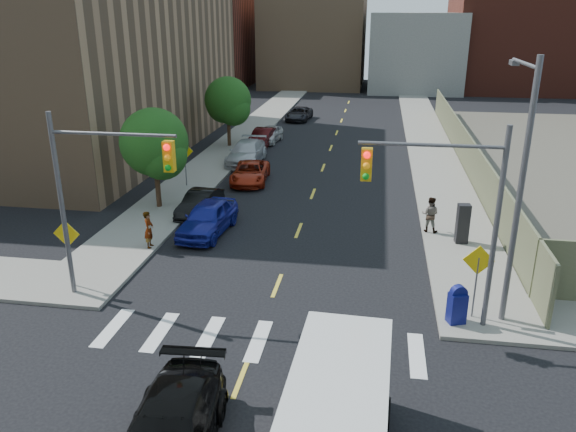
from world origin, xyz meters
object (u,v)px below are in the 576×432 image
(parked_car_grey, at_px, (299,114))
(mailbox, at_px, (457,305))
(parked_car_red, at_px, (250,172))
(pedestrian_west, at_px, (149,229))
(cargo_van, at_px, (337,421))
(parked_car_maroon, at_px, (263,137))
(payphone, at_px, (463,224))
(parked_car_silver, at_px, (247,153))
(parked_car_white, at_px, (269,134))
(pedestrian_east, at_px, (430,214))
(parked_car_black, at_px, (200,203))
(parked_car_blue, at_px, (208,218))

(parked_car_grey, distance_m, mailbox, 39.08)
(parked_car_red, height_order, parked_car_grey, parked_car_red)
(pedestrian_west, bearing_deg, cargo_van, -148.99)
(parked_car_maroon, distance_m, payphone, 22.90)
(parked_car_silver, bearing_deg, parked_car_white, 87.81)
(parked_car_silver, xyz_separation_m, pedestrian_east, (11.79, -11.77, 0.24))
(parked_car_red, xyz_separation_m, parked_car_white, (-1.00, 11.54, 0.03))
(pedestrian_west, bearing_deg, parked_car_silver, -10.73)
(parked_car_black, bearing_deg, pedestrian_west, -94.12)
(parked_car_blue, distance_m, payphone, 11.97)
(pedestrian_east, bearing_deg, parked_car_blue, 23.42)
(parked_car_blue, height_order, cargo_van, cargo_van)
(parked_car_black, distance_m, pedestrian_east, 11.84)
(parked_car_red, relative_size, cargo_van, 0.79)
(parked_car_blue, relative_size, pedestrian_west, 2.74)
(parked_car_maroon, xyz_separation_m, pedestrian_west, (-0.80, -21.53, 0.32))
(parked_car_maroon, distance_m, parked_car_grey, 11.56)
(parked_car_black, distance_m, pedestrian_west, 4.99)
(parked_car_white, bearing_deg, pedestrian_east, -52.85)
(parked_car_red, bearing_deg, parked_car_maroon, 92.53)
(parked_car_black, bearing_deg, parked_car_red, 83.44)
(parked_car_grey, relative_size, pedestrian_east, 2.62)
(parked_car_red, distance_m, parked_car_silver, 4.73)
(parked_car_blue, distance_m, parked_car_white, 20.35)
(parked_car_blue, xyz_separation_m, parked_car_red, (0.10, 8.79, -0.15))
(cargo_van, distance_m, pedestrian_west, 14.91)
(parked_car_red, bearing_deg, payphone, -39.98)
(parked_car_red, bearing_deg, mailbox, -60.24)
(parked_car_white, xyz_separation_m, pedestrian_east, (11.50, -18.77, 0.35))
(parked_car_black, relative_size, parked_car_white, 0.98)
(cargo_van, height_order, payphone, cargo_van)
(parked_car_blue, distance_m, parked_car_red, 8.79)
(parked_car_blue, height_order, parked_car_silver, parked_car_blue)
(parked_car_white, height_order, payphone, payphone)
(parked_car_blue, relative_size, payphone, 2.51)
(parked_car_silver, relative_size, mailbox, 3.85)
(parked_car_grey, xyz_separation_m, payphone, (11.86, -30.22, 0.44))
(parked_car_red, relative_size, payphone, 2.49)
(parked_car_blue, height_order, parked_car_black, parked_car_blue)
(parked_car_grey, bearing_deg, pedestrian_west, -89.07)
(cargo_van, bearing_deg, parked_car_black, 119.39)
(parked_car_grey, bearing_deg, pedestrian_east, -65.55)
(parked_car_red, bearing_deg, parked_car_black, -106.33)
(parked_car_black, xyz_separation_m, payphone, (13.16, -2.12, 0.43))
(parked_car_white, bearing_deg, pedestrian_west, -87.11)
(mailbox, distance_m, pedestrian_east, 8.53)
(pedestrian_east, bearing_deg, parked_car_grey, -55.09)
(parked_car_silver, relative_size, parked_car_maroon, 1.31)
(payphone, bearing_deg, cargo_van, -114.06)
(parked_car_white, bearing_deg, parked_car_silver, -86.73)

